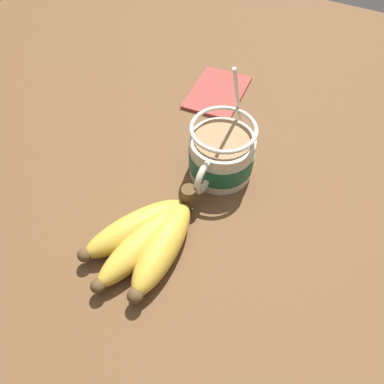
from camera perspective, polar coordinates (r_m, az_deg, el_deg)
name	(u,v)px	position (r cm, az deg, el deg)	size (l,w,h in cm)	color
table	(190,205)	(54.65, -0.29, -2.01)	(137.67, 137.67, 2.93)	brown
coffee_mug	(221,155)	(54.24, 4.46, 5.67)	(15.86, 9.50, 16.94)	beige
banana_bunch	(147,239)	(47.72, -6.80, -7.14)	(17.73, 12.25, 4.44)	#4C381E
napkin	(218,92)	(70.57, 3.91, 14.90)	(13.77, 10.28, 0.60)	#A33833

